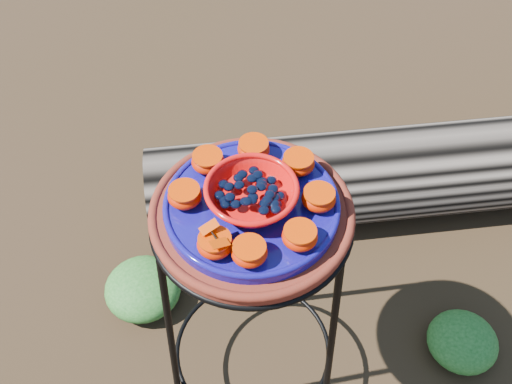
{
  "coord_description": "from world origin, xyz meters",
  "views": [
    {
      "loc": [
        0.03,
        -0.77,
        1.7
      ],
      "look_at": [
        0.01,
        0.0,
        0.79
      ],
      "focal_mm": 45.0,
      "sensor_mm": 36.0,
      "label": 1
    }
  ],
  "objects_px": {
    "driftwood_log": "(399,173)",
    "plant_stand": "(253,311)",
    "terracotta_saucer": "(252,216)",
    "red_bowl": "(252,195)",
    "cobalt_plate": "(252,207)"
  },
  "relations": [
    {
      "from": "cobalt_plate",
      "to": "driftwood_log",
      "type": "xyz_separation_m",
      "value": [
        0.46,
        0.63,
        -0.59
      ]
    },
    {
      "from": "cobalt_plate",
      "to": "red_bowl",
      "type": "distance_m",
      "value": 0.03
    },
    {
      "from": "plant_stand",
      "to": "cobalt_plate",
      "type": "bearing_deg",
      "value": 0.0
    },
    {
      "from": "terracotta_saucer",
      "to": "driftwood_log",
      "type": "distance_m",
      "value": 0.96
    },
    {
      "from": "terracotta_saucer",
      "to": "driftwood_log",
      "type": "xyz_separation_m",
      "value": [
        0.46,
        0.63,
        -0.56
      ]
    },
    {
      "from": "driftwood_log",
      "to": "plant_stand",
      "type": "bearing_deg",
      "value": -125.77
    },
    {
      "from": "plant_stand",
      "to": "red_bowl",
      "type": "bearing_deg",
      "value": 0.0
    },
    {
      "from": "cobalt_plate",
      "to": "driftwood_log",
      "type": "relative_size",
      "value": 0.21
    },
    {
      "from": "driftwood_log",
      "to": "cobalt_plate",
      "type": "bearing_deg",
      "value": -125.77
    },
    {
      "from": "plant_stand",
      "to": "driftwood_log",
      "type": "bearing_deg",
      "value": 54.23
    },
    {
      "from": "terracotta_saucer",
      "to": "red_bowl",
      "type": "height_order",
      "value": "red_bowl"
    },
    {
      "from": "plant_stand",
      "to": "red_bowl",
      "type": "height_order",
      "value": "red_bowl"
    },
    {
      "from": "cobalt_plate",
      "to": "driftwood_log",
      "type": "height_order",
      "value": "cobalt_plate"
    },
    {
      "from": "cobalt_plate",
      "to": "plant_stand",
      "type": "bearing_deg",
      "value": 0.0
    },
    {
      "from": "cobalt_plate",
      "to": "red_bowl",
      "type": "relative_size",
      "value": 2.0
    }
  ]
}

